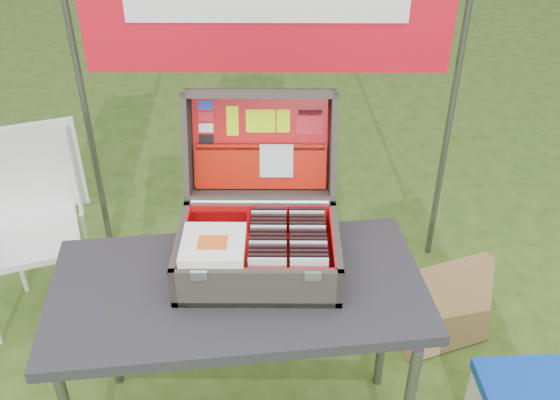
{
  "coord_description": "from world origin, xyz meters",
  "views": [
    {
      "loc": [
        0.07,
        -1.53,
        2.09
      ],
      "look_at": [
        0.06,
        0.1,
        1.0
      ],
      "focal_mm": 40.0,
      "sensor_mm": 36.0,
      "label": 1
    }
  ],
  "objects_px": {
    "table": "(242,364)",
    "cardboard_box": "(448,308)",
    "suitcase": "(258,199)",
    "chair": "(30,239)"
  },
  "relations": [
    {
      "from": "table",
      "to": "cardboard_box",
      "type": "distance_m",
      "value": 0.99
    },
    {
      "from": "suitcase",
      "to": "cardboard_box",
      "type": "relative_size",
      "value": 1.27
    },
    {
      "from": "cardboard_box",
      "to": "chair",
      "type": "bearing_deg",
      "value": 154.17
    },
    {
      "from": "table",
      "to": "cardboard_box",
      "type": "xyz_separation_m",
      "value": [
        0.86,
        0.47,
        -0.17
      ]
    },
    {
      "from": "suitcase",
      "to": "chair",
      "type": "bearing_deg",
      "value": 154.28
    },
    {
      "from": "table",
      "to": "suitcase",
      "type": "bearing_deg",
      "value": 57.64
    },
    {
      "from": "chair",
      "to": "cardboard_box",
      "type": "bearing_deg",
      "value": -25.4
    },
    {
      "from": "suitcase",
      "to": "cardboard_box",
      "type": "distance_m",
      "value": 1.16
    },
    {
      "from": "suitcase",
      "to": "chair",
      "type": "xyz_separation_m",
      "value": [
        -1.02,
        0.49,
        -0.54
      ]
    },
    {
      "from": "chair",
      "to": "suitcase",
      "type": "bearing_deg",
      "value": -46.08
    }
  ]
}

